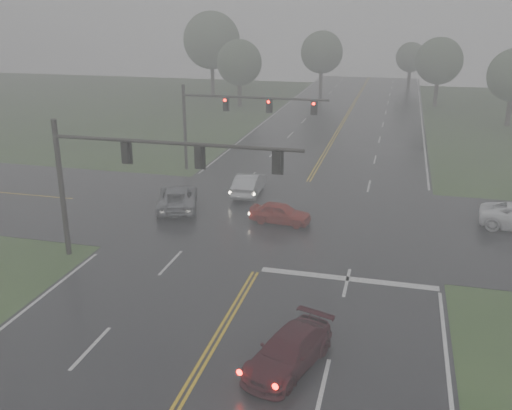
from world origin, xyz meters
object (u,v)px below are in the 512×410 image
(sedan_maroon, at_px, (288,367))
(sedan_red, at_px, (280,223))
(signal_gantry_near, at_px, (129,167))
(car_grey, at_px, (178,209))
(sedan_silver, at_px, (249,194))
(signal_gantry_far, at_px, (227,113))

(sedan_maroon, relative_size, sedan_red, 1.20)
(sedan_red, height_order, signal_gantry_near, signal_gantry_near)
(sedan_maroon, bearing_deg, car_grey, 142.68)
(sedan_red, bearing_deg, sedan_silver, 38.79)
(sedan_silver, height_order, car_grey, sedan_silver)
(signal_gantry_near, xyz_separation_m, signal_gantry_far, (-0.35, 17.43, -0.33))
(signal_gantry_far, bearing_deg, car_grey, -93.65)
(signal_gantry_far, bearing_deg, sedan_maroon, -68.21)
(sedan_red, relative_size, signal_gantry_near, 0.29)
(car_grey, height_order, signal_gantry_near, signal_gantry_near)
(sedan_silver, height_order, signal_gantry_far, signal_gantry_far)
(sedan_red, relative_size, sedan_silver, 0.82)
(sedan_maroon, distance_m, sedan_silver, 20.42)
(sedan_maroon, relative_size, sedan_silver, 0.99)
(sedan_silver, relative_size, signal_gantry_far, 0.39)
(sedan_maroon, relative_size, car_grey, 0.85)
(sedan_maroon, xyz_separation_m, car_grey, (-10.38, 15.24, 0.00))
(sedan_maroon, height_order, signal_gantry_far, signal_gantry_far)
(sedan_maroon, xyz_separation_m, sedan_red, (-3.35, 14.30, 0.00))
(sedan_maroon, bearing_deg, sedan_red, 121.62)
(sedan_red, bearing_deg, car_grey, 87.79)
(car_grey, distance_m, signal_gantry_far, 10.40)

